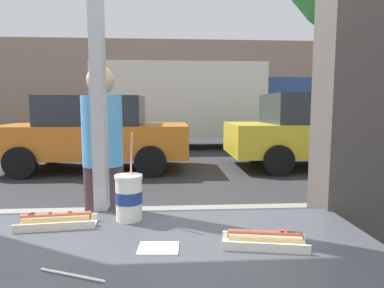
# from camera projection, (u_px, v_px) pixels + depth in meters

# --- Properties ---
(ground_plane) EXTENTS (60.00, 60.00, 0.00)m
(ground_plane) POSITION_uv_depth(u_px,v_px,m) (161.00, 157.00, 9.33)
(ground_plane) COLOR #2D2D30
(sidewalk_strip) EXTENTS (16.00, 2.80, 0.11)m
(sidewalk_strip) POSITION_uv_depth(u_px,v_px,m) (140.00, 258.00, 2.98)
(sidewalk_strip) COLOR gray
(sidewalk_strip) RESTS_ON ground
(window_wall) EXTENTS (2.63, 0.20, 2.90)m
(window_wall) POSITION_uv_depth(u_px,v_px,m) (96.00, 10.00, 1.28)
(window_wall) COLOR #423D38
(window_wall) RESTS_ON ground
(building_facade_far) EXTENTS (28.00, 1.20, 5.23)m
(building_facade_far) POSITION_uv_depth(u_px,v_px,m) (165.00, 86.00, 19.54)
(building_facade_far) COLOR gray
(building_facade_far) RESTS_ON ground
(soda_cup_left) EXTENTS (0.10, 0.10, 0.33)m
(soda_cup_left) POSITION_uv_depth(u_px,v_px,m) (129.00, 197.00, 1.22)
(soda_cup_left) COLOR silver
(soda_cup_left) RESTS_ON window_counter
(hotdog_tray_near) EXTENTS (0.26, 0.13, 0.05)m
(hotdog_tray_near) POSITION_uv_depth(u_px,v_px,m) (265.00, 239.00, 0.99)
(hotdog_tray_near) COLOR silver
(hotdog_tray_near) RESTS_ON window_counter
(hotdog_tray_far) EXTENTS (0.27, 0.11, 0.05)m
(hotdog_tray_far) POSITION_uv_depth(u_px,v_px,m) (57.00, 220.00, 1.16)
(hotdog_tray_far) COLOR beige
(hotdog_tray_far) RESTS_ON window_counter
(loose_straw) EXTENTS (0.18, 0.08, 0.01)m
(loose_straw) POSITION_uv_depth(u_px,v_px,m) (72.00, 275.00, 0.82)
(loose_straw) COLOR white
(loose_straw) RESTS_ON window_counter
(napkin_wrapper) EXTENTS (0.13, 0.10, 0.00)m
(napkin_wrapper) POSITION_uv_depth(u_px,v_px,m) (158.00, 248.00, 0.98)
(napkin_wrapper) COLOR white
(napkin_wrapper) RESTS_ON window_counter
(parked_car_orange) EXTENTS (4.10, 1.95, 1.65)m
(parked_car_orange) POSITION_uv_depth(u_px,v_px,m) (95.00, 133.00, 7.35)
(parked_car_orange) COLOR orange
(parked_car_orange) RESTS_ON ground
(parked_car_yellow) EXTENTS (4.43, 2.03, 1.71)m
(parked_car_yellow) POSITION_uv_depth(u_px,v_px,m) (322.00, 130.00, 7.69)
(parked_car_yellow) COLOR gold
(parked_car_yellow) RESTS_ON ground
(box_truck) EXTENTS (7.35, 2.44, 2.83)m
(box_truck) POSITION_uv_depth(u_px,v_px,m) (201.00, 102.00, 11.43)
(box_truck) COLOR silver
(box_truck) RESTS_ON ground
(pedestrian) EXTENTS (0.32, 0.32, 1.63)m
(pedestrian) POSITION_uv_depth(u_px,v_px,m) (103.00, 154.00, 2.66)
(pedestrian) COLOR #45313A
(pedestrian) RESTS_ON sidewalk_strip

